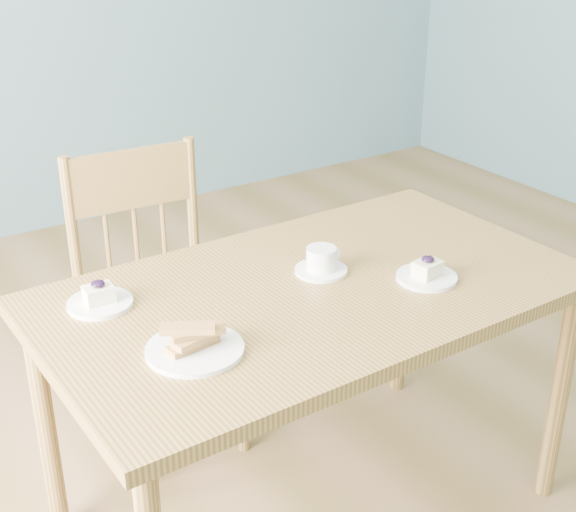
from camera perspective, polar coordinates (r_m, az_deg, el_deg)
The scene contains 7 objects.
room at distance 2.05m, azimuth 6.51°, elevation 15.00°, with size 5.01×5.01×2.71m.
dining_table at distance 2.12m, azimuth 1.75°, elevation -3.97°, with size 1.41×0.82×0.75m.
dining_chair at distance 2.58m, azimuth -9.39°, elevation -3.27°, with size 0.47×0.45×0.97m.
cheesecake_plate_near at distance 2.14m, azimuth 9.85°, elevation -1.24°, with size 0.16×0.16×0.07m.
cheesecake_plate_far at distance 2.03m, azimuth -13.25°, elevation -3.01°, with size 0.16×0.16×0.07m.
coffee_cup at distance 2.14m, azimuth 2.40°, elevation -0.42°, with size 0.14×0.14×0.07m.
biscotti_plate at distance 1.80m, azimuth -6.67°, elevation -6.20°, with size 0.22×0.22×0.07m.
Camera 1 is at (-1.29, -1.56, 1.71)m, focal length 50.00 mm.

